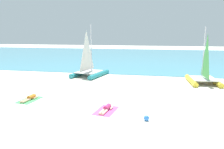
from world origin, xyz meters
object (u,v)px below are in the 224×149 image
at_px(towel_right, 106,111).
at_px(beach_ball, 146,118).
at_px(towel_left, 30,100).
at_px(sunbather_right, 106,108).
at_px(sunbather_left, 30,98).
at_px(sailboat_teal, 89,69).
at_px(sailboat_yellow, 203,75).

bearing_deg(towel_right, beach_ball, -23.34).
distance_m(towel_left, sunbather_right, 5.78).
relative_size(sunbather_left, beach_ball, 5.39).
bearing_deg(sailboat_teal, beach_ball, -48.10).
bearing_deg(towel_right, sailboat_yellow, 51.80).
bearing_deg(beach_ball, sailboat_teal, 120.87).
height_order(towel_right, sunbather_right, sunbather_right).
height_order(towel_left, towel_right, same).
bearing_deg(beach_ball, towel_right, 156.66).
xyz_separation_m(towel_left, towel_right, (5.69, -1.02, 0.00)).
distance_m(towel_left, sunbather_left, 0.14).
relative_size(sailboat_yellow, towel_right, 2.71).
xyz_separation_m(towel_left, beach_ball, (8.14, -2.08, 0.14)).
bearing_deg(sailboat_yellow, beach_ball, -118.49).
relative_size(sailboat_yellow, sunbather_left, 3.28).
bearing_deg(sunbather_left, sailboat_yellow, 36.32).
height_order(sailboat_yellow, towel_right, sailboat_yellow).
distance_m(sailboat_yellow, towel_right, 11.42).
height_order(sailboat_yellow, beach_ball, sailboat_yellow).
distance_m(sailboat_yellow, sunbather_right, 11.35).
distance_m(sailboat_teal, sunbather_right, 10.99).
relative_size(sailboat_yellow, sunbather_right, 3.28).
distance_m(sailboat_teal, sunbather_left, 9.21).
bearing_deg(towel_right, sailboat_teal, 112.76).
height_order(sailboat_teal, beach_ball, sailboat_teal).
relative_size(towel_left, sunbather_left, 1.21).
xyz_separation_m(sailboat_teal, sunbather_left, (-1.42, -9.08, -0.68)).
xyz_separation_m(sunbather_left, towel_right, (5.69, -1.09, -0.13)).
bearing_deg(towel_left, sailboat_teal, 81.12).
bearing_deg(sunbather_right, towel_right, -90.00).
xyz_separation_m(sailboat_teal, towel_left, (-1.43, -9.14, -0.81)).
xyz_separation_m(sailboat_teal, sailboat_yellow, (11.31, -1.21, -0.05)).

